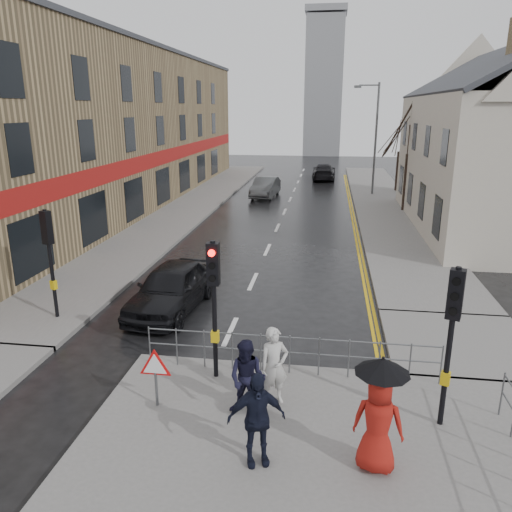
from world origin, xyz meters
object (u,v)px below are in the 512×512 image
(pedestrian_b, at_px, (247,378))
(pedestrian_d, at_px, (256,419))
(pedestrian_a, at_px, (274,366))
(car_mid, at_px, (265,187))
(pedestrian_with_umbrella, at_px, (379,412))
(car_parked, at_px, (172,288))

(pedestrian_b, bearing_deg, pedestrian_d, -64.48)
(pedestrian_a, bearing_deg, car_mid, 70.83)
(pedestrian_a, bearing_deg, pedestrian_b, -160.52)
(pedestrian_a, xyz_separation_m, pedestrian_with_umbrella, (2.04, -1.83, 0.28))
(pedestrian_with_umbrella, distance_m, pedestrian_d, 2.17)
(pedestrian_a, relative_size, pedestrian_b, 1.05)
(car_mid, bearing_deg, pedestrian_a, -77.44)
(pedestrian_d, height_order, car_mid, pedestrian_d)
(pedestrian_b, relative_size, car_mid, 0.38)
(pedestrian_b, xyz_separation_m, car_parked, (-3.41, 5.58, -0.20))
(pedestrian_b, bearing_deg, pedestrian_with_umbrella, -16.96)
(pedestrian_b, relative_size, pedestrian_d, 0.93)
(pedestrian_a, bearing_deg, pedestrian_with_umbrella, -68.73)
(pedestrian_with_umbrella, xyz_separation_m, car_mid, (-5.68, 28.82, -0.58))
(car_parked, bearing_deg, pedestrian_b, -53.09)
(pedestrian_d, bearing_deg, pedestrian_b, 86.53)
(pedestrian_b, height_order, pedestrian_d, pedestrian_d)
(pedestrian_a, height_order, pedestrian_with_umbrella, pedestrian_with_umbrella)
(pedestrian_b, xyz_separation_m, pedestrian_d, (0.40, -1.46, 0.06))
(pedestrian_d, bearing_deg, car_mid, 78.25)
(pedestrian_a, xyz_separation_m, pedestrian_b, (-0.50, -0.52, -0.04))
(pedestrian_b, height_order, car_parked, pedestrian_b)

